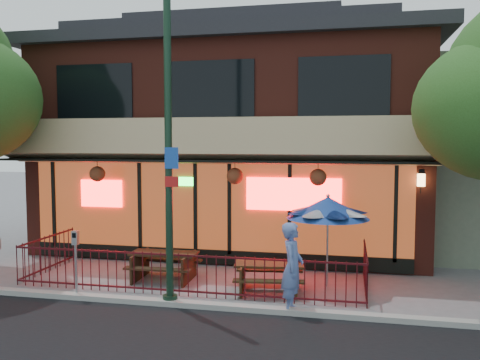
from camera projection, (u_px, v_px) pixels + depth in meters
The scene contains 10 objects.
ground at pixel (176, 298), 11.48m from camera, with size 80.00×80.00×0.00m, color gray.
curb at pixel (169, 303), 10.99m from camera, with size 80.00×0.25×0.12m, color #999993.
restaurant_building at pixel (241, 125), 18.09m from camera, with size 12.96×9.49×8.05m.
patio_fence at pixel (183, 266), 11.92m from camera, with size 8.44×2.62×1.00m.
street_light at pixel (169, 160), 10.84m from camera, with size 0.43×0.32×7.00m.
picnic_table_left at pixel (164, 262), 12.95m from camera, with size 1.73×1.34×0.72m.
picnic_table_right at pixel (269, 273), 11.94m from camera, with size 1.76×1.43×0.69m.
patio_umbrella at pixel (328, 208), 12.26m from camera, with size 2.00×2.00×2.28m.
pedestrian at pixel (292, 268), 10.51m from camera, with size 0.69×0.45×1.88m, color #5972B3.
parking_meter_near at pixel (76, 253), 11.48m from camera, with size 0.14×0.12×1.53m.
Camera 1 is at (3.77, -10.68, 3.57)m, focal length 38.00 mm.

